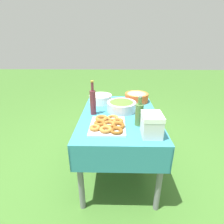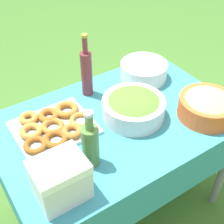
{
  "view_description": "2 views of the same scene",
  "coord_description": "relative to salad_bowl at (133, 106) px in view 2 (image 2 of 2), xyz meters",
  "views": [
    {
      "loc": [
        -1.65,
        0.04,
        1.42
      ],
      "look_at": [
        -0.01,
        0.08,
        0.72
      ],
      "focal_mm": 28.0,
      "sensor_mm": 36.0,
      "label": 1
    },
    {
      "loc": [
        -0.65,
        -0.94,
        1.71
      ],
      "look_at": [
        -0.05,
        -0.04,
        0.79
      ],
      "focal_mm": 50.0,
      "sensor_mm": 36.0,
      "label": 2
    }
  ],
  "objects": [
    {
      "name": "salad_bowl",
      "position": [
        0.0,
        0.0,
        0.0
      ],
      "size": [
        0.31,
        0.31,
        0.12
      ],
      "color": "silver",
      "rests_on": "picnic_table"
    },
    {
      "name": "plate_stack",
      "position": [
        0.25,
        0.24,
        -0.01
      ],
      "size": [
        0.27,
        0.27,
        0.1
      ],
      "color": "white",
      "rests_on": "picnic_table"
    },
    {
      "name": "donut_platter",
      "position": [
        -0.37,
        0.13,
        -0.04
      ],
      "size": [
        0.38,
        0.33,
        0.05
      ],
      "color": "silver",
      "rests_on": "picnic_table"
    },
    {
      "name": "ground_plane",
      "position": [
        -0.08,
        0.02,
        -0.76
      ],
      "size": [
        14.0,
        14.0,
        0.0
      ],
      "primitive_type": "plane",
      "color": "#3D6B28"
    },
    {
      "name": "pasta_bowl",
      "position": [
        0.3,
        -0.19,
        0.0
      ],
      "size": [
        0.28,
        0.28,
        0.12
      ],
      "color": "#E05B28",
      "rests_on": "picnic_table"
    },
    {
      "name": "olive_oil_bottle",
      "position": [
        -0.32,
        -0.14,
        0.05
      ],
      "size": [
        0.07,
        0.07,
        0.28
      ],
      "color": "#4C7238",
      "rests_on": "picnic_table"
    },
    {
      "name": "cooler_box",
      "position": [
        -0.5,
        -0.22,
        0.03
      ],
      "size": [
        0.19,
        0.16,
        0.18
      ],
      "color": "silver",
      "rests_on": "picnic_table"
    },
    {
      "name": "wine_bottle",
      "position": [
        -0.09,
        0.29,
        0.07
      ],
      "size": [
        0.06,
        0.06,
        0.35
      ],
      "color": "maroon",
      "rests_on": "picnic_table"
    },
    {
      "name": "picnic_table",
      "position": [
        -0.08,
        0.02,
        -0.17
      ],
      "size": [
        1.17,
        0.78,
        0.7
      ],
      "color": "teal",
      "rests_on": "ground_plane"
    }
  ]
}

